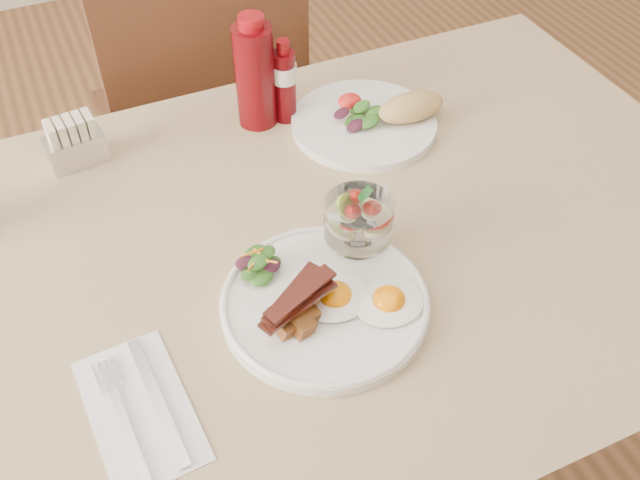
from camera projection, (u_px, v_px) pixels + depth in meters
table at (323, 277)px, 1.12m from camera, size 1.33×0.88×0.75m
chair_far at (204, 120)px, 1.64m from camera, size 0.42×0.42×0.93m
main_plate at (325, 304)px, 0.95m from camera, size 0.28×0.28×0.02m
fried_eggs at (362, 298)px, 0.94m from camera, size 0.17×0.13×0.03m
bacon_potato_pile at (297, 308)px, 0.91m from camera, size 0.12×0.08×0.05m
side_salad at (259, 265)px, 0.97m from camera, size 0.07×0.07×0.04m
fruit_cup at (359, 219)px, 0.98m from camera, size 0.10×0.10×0.10m
second_plate at (375, 118)px, 1.23m from camera, size 0.27×0.25×0.06m
ketchup_bottle at (255, 74)px, 1.19m from camera, size 0.08×0.08×0.20m
hot_sauce_bottle at (284, 82)px, 1.21m from camera, size 0.06×0.06×0.15m
sugar_caddy at (75, 144)px, 1.15m from camera, size 0.10×0.06×0.08m
napkin_cutlery at (141, 409)px, 0.85m from camera, size 0.13×0.21×0.01m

